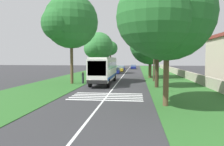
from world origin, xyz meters
name	(u,v)px	position (x,y,z in m)	size (l,w,h in m)	color
ground	(114,88)	(0.00, 0.00, 0.00)	(160.00, 160.00, 0.00)	#333335
grass_verge_left	(81,76)	(15.00, 8.20, 0.02)	(120.00, 8.00, 0.04)	#2D6628
grass_verge_right	(165,77)	(15.00, -8.20, 0.02)	(120.00, 8.00, 0.04)	#2D6628
centre_line	(122,77)	(15.00, 0.00, 0.00)	(110.00, 0.16, 0.01)	silver
coach_bus	(104,69)	(3.88, 1.80, 2.15)	(11.16, 2.62, 3.73)	silver
zebra_crossing	(107,96)	(-6.22, 0.00, 0.00)	(4.05, 6.80, 0.01)	silver
trailing_car_0	(116,71)	(23.74, 2.04, 0.67)	(4.30, 1.78, 1.43)	navy
trailing_car_1	(120,69)	(32.04, 1.70, 0.67)	(4.30, 1.78, 1.43)	gold
trailing_car_2	(122,68)	(38.15, 1.71, 0.67)	(4.30, 1.78, 1.43)	navy
trailing_car_3	(133,67)	(46.39, -1.70, 0.67)	(4.30, 1.78, 1.43)	navy
roadside_tree_left_0	(70,23)	(3.24, 6.44, 8.52)	(8.71, 7.46, 12.40)	brown
roadside_tree_left_1	(110,49)	(43.84, 5.96, 6.73)	(5.82, 4.71, 9.20)	#3D2D1E
roadside_tree_left_2	(98,48)	(22.52, 6.01, 6.06)	(8.07, 6.58, 9.51)	#4C3826
roadside_tree_right_0	(156,38)	(0.55, -5.14, 6.12)	(6.05, 5.24, 8.84)	#3D2D1E
roadside_tree_right_1	(164,16)	(-9.84, -4.75, 6.69)	(8.56, 7.07, 10.33)	brown
roadside_tree_right_2	(149,45)	(13.29, -5.04, 6.03)	(8.52, 7.48, 9.90)	brown
utility_pole	(154,57)	(7.57, -5.45, 3.77)	(0.24, 1.40, 7.19)	#473828
roadside_wall	(179,72)	(20.00, -11.60, 0.69)	(70.00, 0.40, 1.30)	#B2A893
pedestrian	(83,77)	(3.43, 4.77, 0.91)	(0.34, 0.34, 1.69)	#26262D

